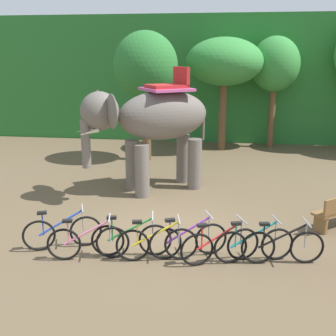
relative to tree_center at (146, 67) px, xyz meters
name	(u,v)px	position (x,y,z in m)	size (l,w,h in m)	color
ground_plane	(164,230)	(1.71, -6.76, -3.67)	(80.00, 80.00, 0.00)	brown
foliage_hedge	(201,76)	(1.71, 6.80, -0.71)	(36.00, 6.00, 5.93)	#28702D
tree_center	(146,67)	(0.00, 0.00, 0.00)	(2.47, 2.47, 5.02)	brown
tree_center_left	(224,62)	(2.98, 2.27, 0.12)	(3.29, 3.29, 4.85)	brown
tree_far_right	(275,65)	(5.18, 3.08, -0.01)	(2.14, 2.14, 4.91)	brown
elephant	(154,121)	(0.94, -3.77, -1.47)	(3.98, 3.34, 3.78)	#665E56
bike_blue	(62,232)	(-0.37, -8.01, -3.29)	(1.61, 0.75, 0.92)	black
bike_pink	(88,242)	(0.35, -8.42, -3.29)	(1.68, 0.57, 0.92)	black
bike_green	(131,239)	(1.21, -8.15, -3.29)	(1.70, 0.52, 0.92)	black
bike_yellow	(157,243)	(1.78, -8.28, -3.29)	(1.69, 0.54, 0.92)	black
bike_purple	(188,240)	(2.40, -8.03, -3.29)	(1.61, 0.75, 0.92)	black
bike_red	(220,245)	(3.07, -8.20, -3.29)	(1.60, 0.76, 0.92)	black
bike_teal	(254,244)	(3.76, -8.06, -3.29)	(1.65, 0.65, 0.92)	black
bike_black	(282,246)	(4.33, -8.05, -3.29)	(1.70, 0.52, 0.92)	black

